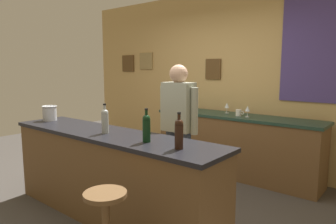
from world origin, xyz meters
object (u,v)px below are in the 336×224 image
object	(u,v)px
wine_bottle_b	(146,127)
wine_bottle_a	(105,120)
bar_stool	(106,220)
coffee_mug	(239,113)
wine_bottle_c	(179,133)
bartender	(178,124)
ice_bucket	(50,113)
wine_glass_a	(227,106)
wine_glass_b	(247,109)

from	to	relation	value
wine_bottle_b	wine_bottle_a	bearing A→B (deg)	179.52
wine_bottle_a	wine_bottle_b	size ratio (longest dim) A/B	1.00
bar_stool	coffee_mug	bearing A→B (deg)	95.61
wine_bottle_c	bartender	bearing A→B (deg)	127.55
wine_bottle_a	coffee_mug	world-z (taller)	wine_bottle_a
ice_bucket	wine_bottle_a	bearing A→B (deg)	-2.92
wine_bottle_a	wine_bottle_b	bearing A→B (deg)	-0.48
wine_glass_a	wine_bottle_b	bearing A→B (deg)	-80.05
wine_bottle_b	coffee_mug	world-z (taller)	wine_bottle_b
wine_bottle_c	wine_glass_a	xyz separation A→B (m)	(-0.76, 2.20, -0.05)
bartender	wine_glass_a	bearing A→B (deg)	95.49
wine_bottle_a	wine_bottle_b	xyz separation A→B (m)	(0.58, -0.00, 0.00)
bartender	wine_bottle_b	xyz separation A→B (m)	(0.25, -0.80, 0.12)
bartender	coffee_mug	world-z (taller)	bartender
ice_bucket	wine_glass_b	size ratio (longest dim) A/B	1.21
bartender	coffee_mug	bearing A→B (deg)	83.40
wine_bottle_b	bar_stool	bearing A→B (deg)	-76.04
coffee_mug	wine_glass_b	bearing A→B (deg)	-0.01
bartender	wine_glass_a	distance (m)	1.40
bar_stool	wine_bottle_b	world-z (taller)	wine_bottle_b
wine_bottle_c	ice_bucket	bearing A→B (deg)	178.07
bartender	wine_glass_b	world-z (taller)	bartender
wine_bottle_a	coffee_mug	bearing A→B (deg)	76.98
bar_stool	ice_bucket	bearing A→B (deg)	160.39
bartender	coffee_mug	distance (m)	1.24
wine_bottle_c	bar_stool	bearing A→B (deg)	-110.01
wine_bottle_b	ice_bucket	bearing A→B (deg)	177.89
wine_bottle_c	wine_glass_b	bearing A→B (deg)	99.63
wine_bottle_b	coffee_mug	distance (m)	2.04
ice_bucket	wine_glass_a	bearing A→B (deg)	57.59
bartender	wine_bottle_b	bearing A→B (deg)	-72.61
wine_bottle_c	wine_bottle_a	bearing A→B (deg)	179.28
bar_stool	coffee_mug	distance (m)	2.70
wine_bottle_b	wine_bottle_c	bearing A→B (deg)	-1.10
ice_bucket	bar_stool	bearing A→B (deg)	-19.61
ice_bucket	coffee_mug	xyz separation A→B (m)	(1.63, 1.97, -0.07)
bar_stool	wine_glass_b	size ratio (longest dim) A/B	4.39
wine_bottle_a	ice_bucket	bearing A→B (deg)	177.08
coffee_mug	wine_bottle_a	bearing A→B (deg)	-103.02
wine_bottle_c	ice_bucket	distance (m)	2.11
wine_glass_a	wine_glass_b	world-z (taller)	same
wine_bottle_a	wine_glass_a	size ratio (longest dim) A/B	1.97
wine_bottle_c	ice_bucket	world-z (taller)	wine_bottle_c
wine_glass_b	wine_bottle_b	bearing A→B (deg)	-90.68
wine_bottle_b	wine_glass_a	bearing A→B (deg)	99.95
wine_bottle_a	wine_glass_a	world-z (taller)	wine_bottle_a
wine_glass_a	wine_bottle_a	bearing A→B (deg)	-95.03
bar_stool	wine_glass_b	bearing A→B (deg)	92.76
bar_stool	wine_bottle_a	size ratio (longest dim) A/B	2.22
bartender	wine_bottle_c	world-z (taller)	bartender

